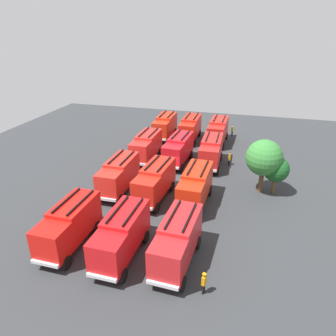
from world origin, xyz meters
TOP-DOWN VIEW (x-y plane):
  - ground_plane at (0.00, 0.00)m, footprint 66.48×66.48m
  - fire_truck_0 at (-14.73, -4.52)m, footprint 7.20×2.75m
  - fire_truck_1 at (-4.78, -4.42)m, footprint 7.23×2.82m
  - fire_truck_2 at (4.65, -4.49)m, footprint 7.21×2.77m
  - fire_truck_3 at (14.77, -4.65)m, footprint 7.24×2.85m
  - fire_truck_4 at (-14.74, -0.24)m, footprint 7.20×2.75m
  - fire_truck_5 at (-4.88, 0.12)m, footprint 7.33×3.10m
  - fire_truck_6 at (5.16, -0.08)m, footprint 7.36×3.17m
  - fire_truck_7 at (14.95, 0.16)m, footprint 7.24×2.86m
  - fire_truck_8 at (-14.52, 4.31)m, footprint 7.24×2.84m
  - fire_truck_9 at (-5.25, 4.53)m, footprint 7.26×2.90m
  - fire_truck_10 at (5.10, 4.36)m, footprint 7.27×2.94m
  - fire_truck_11 at (14.49, 4.69)m, footprint 7.30×3.02m
  - firefighter_0 at (-18.76, 6.32)m, footprint 0.48×0.38m
  - firefighter_1 at (17.14, 7.28)m, footprint 0.46×0.33m
  - firefighter_2 at (-2.17, -7.26)m, footprint 0.42×0.48m
  - firefighter_3 at (-6.10, 6.97)m, footprint 0.46×0.31m
  - firefighter_4 at (11.23, -1.95)m, footprint 0.45×0.48m
  - tree_0 at (0.56, 12.50)m, footprint 2.85×2.85m
  - tree_1 at (0.57, 11.07)m, footprint 4.03×4.03m
  - traffic_cone_0 at (10.83, -7.73)m, footprint 0.39×0.39m

SIDE VIEW (x-z plane):
  - ground_plane at x=0.00m, z-range 0.00..0.00m
  - traffic_cone_0 at x=10.83m, z-range 0.00..0.55m
  - firefighter_3 at x=-6.10m, z-range 0.09..1.68m
  - firefighter_0 at x=-18.76m, z-range 0.10..1.78m
  - firefighter_2 at x=-2.17m, z-range 0.11..1.84m
  - firefighter_1 at x=17.14m, z-range 0.11..1.89m
  - firefighter_4 at x=11.23m, z-range 0.12..1.95m
  - fire_truck_0 at x=-14.73m, z-range 0.21..4.09m
  - fire_truck_1 at x=-4.78m, z-range 0.21..4.09m
  - fire_truck_2 at x=4.65m, z-range 0.21..4.09m
  - fire_truck_3 at x=14.77m, z-range 0.21..4.09m
  - fire_truck_4 at x=-14.74m, z-range 0.21..4.09m
  - fire_truck_5 at x=-4.88m, z-range 0.21..4.09m
  - fire_truck_6 at x=5.16m, z-range 0.21..4.09m
  - fire_truck_7 at x=14.95m, z-range 0.21..4.09m
  - fire_truck_8 at x=-14.52m, z-range 0.21..4.09m
  - fire_truck_9 at x=-5.25m, z-range 0.21..4.09m
  - fire_truck_10 at x=5.10m, z-range 0.21..4.09m
  - fire_truck_11 at x=14.49m, z-range 0.21..4.09m
  - tree_0 at x=0.56m, z-range 0.76..5.19m
  - tree_1 at x=0.57m, z-range 1.08..7.32m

